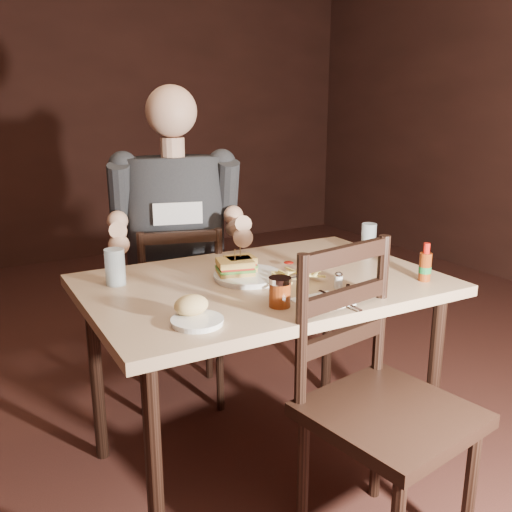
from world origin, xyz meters
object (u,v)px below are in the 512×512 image
chair_near (390,414)px  dinner_plate (249,277)px  hot_sauce (426,262)px  glass_right (369,240)px  diner (176,205)px  side_plate (197,322)px  chair_far (179,313)px  syrup_dispenser (280,292)px  glass_left (115,267)px  main_table (263,299)px

chair_near → dinner_plate: 0.71m
dinner_plate → hot_sauce: 0.65m
glass_right → diner: bearing=139.7°
side_plate → hot_sauce: bearing=-2.9°
chair_far → hot_sauce: size_ratio=6.17×
diner → hot_sauce: diner is taller
chair_near → side_plate: size_ratio=6.40×
glass_right → syrup_dispenser: glass_right is taller
glass_left → chair_near: bearing=-54.9°
main_table → dinner_plate: 0.10m
main_table → hot_sauce: (0.51, -0.31, 0.15)m
hot_sauce → side_plate: 0.90m
diner → glass_right: (0.64, -0.54, -0.12)m
chair_near → glass_left: (-0.58, 0.82, 0.34)m
syrup_dispenser → side_plate: syrup_dispenser is taller
diner → side_plate: bearing=-92.4°
dinner_plate → glass_left: glass_left is taller
chair_far → chair_near: (0.16, -1.24, 0.05)m
glass_right → side_plate: (-0.94, -0.32, -0.07)m
chair_near → chair_far: bearing=89.6°
chair_near → diner: size_ratio=0.96×
chair_near → syrup_dispenser: 0.50m
diner → glass_right: bearing=-23.2°
chair_far → side_plate: chair_far is taller
diner → glass_right: size_ratio=7.21×
chair_far → side_plate: bearing=87.8°
main_table → hot_sauce: bearing=-31.5°
diner → syrup_dispenser: size_ratio=10.50×
glass_left → side_plate: (0.09, -0.49, -0.06)m
dinner_plate → side_plate: dinner_plate is taller
dinner_plate → hot_sauce: hot_sauce is taller
chair_near → dinner_plate: size_ratio=3.88×
chair_near → glass_right: chair_near is taller
main_table → diner: 0.66m
chair_near → glass_right: size_ratio=6.95×
glass_right → side_plate: size_ratio=0.92×
chair_far → side_plate: 1.02m
main_table → side_plate: 0.48m
diner → hot_sauce: (0.59, -0.91, -0.12)m
dinner_plate → glass_right: (0.59, 0.01, 0.06)m
chair_near → syrup_dispenser: chair_near is taller
chair_far → syrup_dispenser: bearing=105.4°
hot_sauce → syrup_dispenser: hot_sauce is taller
diner → chair_near: bearing=-64.3°
main_table → chair_near: size_ratio=1.34×
glass_right → syrup_dispenser: (-0.65, -0.31, -0.02)m
glass_left → glass_right: size_ratio=0.93×
diner → dinner_plate: diner is taller
syrup_dispenser → chair_far: bearing=90.2°
diner → side_plate: 0.93m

